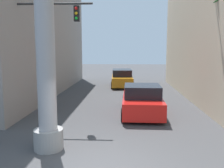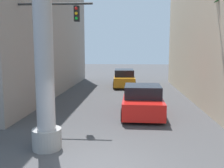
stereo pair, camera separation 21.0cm
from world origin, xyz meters
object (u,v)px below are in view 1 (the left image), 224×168
object	(u,v)px
car_lead	(142,101)
car_far	(122,78)
palm_tree_far_right	(177,39)
street_lamp	(220,25)
traffic_light_mast	(22,37)
pedestrian_mid_right	(206,92)

from	to	relation	value
car_lead	car_far	world-z (taller)	same
car_far	palm_tree_far_right	bearing A→B (deg)	34.55
street_lamp	palm_tree_far_right	xyz separation A→B (m)	(0.56, 13.45, -0.15)
street_lamp	traffic_light_mast	xyz separation A→B (m)	(-9.77, -1.82, -0.67)
car_far	street_lamp	bearing A→B (deg)	-61.27
car_far	palm_tree_far_right	distance (m)	7.92
car_far	palm_tree_far_right	world-z (taller)	palm_tree_far_right
car_lead	car_far	xyz separation A→B (m)	(-1.20, 10.04, 0.03)
street_lamp	palm_tree_far_right	bearing A→B (deg)	87.61
palm_tree_far_right	street_lamp	bearing A→B (deg)	-92.39
traffic_light_mast	car_lead	distance (m)	6.74
car_lead	pedestrian_mid_right	size ratio (longest dim) A/B	2.76
palm_tree_far_right	pedestrian_mid_right	bearing A→B (deg)	-93.86
street_lamp	traffic_light_mast	bearing A→B (deg)	-169.48
street_lamp	car_far	xyz separation A→B (m)	(-5.20, 9.48, -3.88)
pedestrian_mid_right	car_lead	bearing A→B (deg)	-162.45
traffic_light_mast	palm_tree_far_right	distance (m)	18.44
car_lead	street_lamp	bearing A→B (deg)	8.00
car_lead	palm_tree_far_right	distance (m)	15.20
car_lead	pedestrian_mid_right	xyz separation A→B (m)	(3.69, 1.17, 0.28)
car_lead	car_far	distance (m)	10.11
car_far	pedestrian_mid_right	size ratio (longest dim) A/B	2.83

